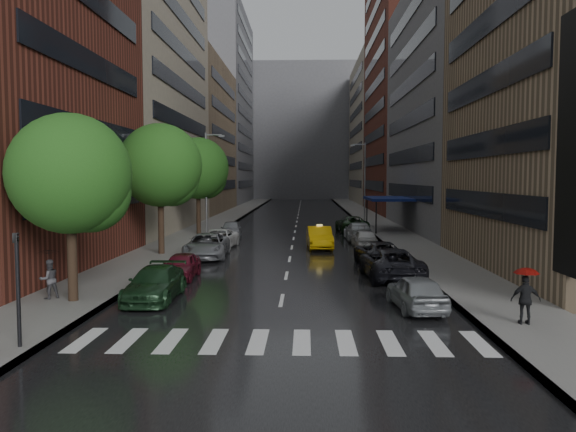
# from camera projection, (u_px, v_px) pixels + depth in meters

# --- Properties ---
(ground) EXTENTS (220.00, 220.00, 0.00)m
(ground) POSITION_uv_depth(u_px,v_px,m) (277.00, 325.00, 19.90)
(ground) COLOR gray
(ground) RESTS_ON ground
(road) EXTENTS (14.00, 140.00, 0.01)m
(road) POSITION_uv_depth(u_px,v_px,m) (297.00, 219.00, 69.75)
(road) COLOR black
(road) RESTS_ON ground
(sidewalk_left) EXTENTS (4.00, 140.00, 0.15)m
(sidewalk_left) POSITION_uv_depth(u_px,v_px,m) (225.00, 218.00, 70.02)
(sidewalk_left) COLOR gray
(sidewalk_left) RESTS_ON ground
(sidewalk_right) EXTENTS (4.00, 140.00, 0.15)m
(sidewalk_right) POSITION_uv_depth(u_px,v_px,m) (370.00, 219.00, 69.47)
(sidewalk_right) COLOR gray
(sidewalk_right) RESTS_ON ground
(crosswalk) EXTENTS (13.15, 2.80, 0.01)m
(crosswalk) POSITION_uv_depth(u_px,v_px,m) (280.00, 341.00, 17.90)
(crosswalk) COLOR silver
(crosswalk) RESTS_ON ground
(buildings_left) EXTENTS (8.00, 108.00, 38.00)m
(buildings_left) POSITION_uv_depth(u_px,v_px,m) (190.00, 99.00, 77.86)
(buildings_left) COLOR maroon
(buildings_left) RESTS_ON ground
(buildings_right) EXTENTS (8.05, 109.10, 36.00)m
(buildings_right) POSITION_uv_depth(u_px,v_px,m) (410.00, 104.00, 74.92)
(buildings_right) COLOR #937A5B
(buildings_right) RESTS_ON ground
(building_far) EXTENTS (40.00, 14.00, 32.00)m
(building_far) POSITION_uv_depth(u_px,v_px,m) (301.00, 133.00, 136.44)
(building_far) COLOR slate
(building_far) RESTS_ON ground
(tree_near) EXTENTS (4.93, 4.93, 7.85)m
(tree_near) POSITION_uv_depth(u_px,v_px,m) (70.00, 174.00, 22.85)
(tree_near) COLOR #382619
(tree_near) RESTS_ON ground
(tree_mid) EXTENTS (5.51, 5.51, 8.79)m
(tree_mid) POSITION_uv_depth(u_px,v_px,m) (160.00, 165.00, 37.04)
(tree_mid) COLOR #382619
(tree_mid) RESTS_ON ground
(tree_far) EXTENTS (5.51, 5.51, 8.79)m
(tree_far) POSITION_uv_depth(u_px,v_px,m) (198.00, 168.00, 50.10)
(tree_far) COLOR #382619
(tree_far) RESTS_ON ground
(taxi) EXTENTS (1.99, 5.01, 1.62)m
(taxi) POSITION_uv_depth(u_px,v_px,m) (319.00, 238.00, 41.13)
(taxi) COLOR #E1AA0B
(taxi) RESTS_ON ground
(parked_cars_left) EXTENTS (2.90, 29.25, 1.57)m
(parked_cars_left) POSITION_uv_depth(u_px,v_px,m) (206.00, 247.00, 36.18)
(parked_cars_left) COLOR #18351D
(parked_cars_left) RESTS_ON ground
(parked_cars_right) EXTENTS (3.09, 36.15, 1.61)m
(parked_cars_right) POSITION_uv_depth(u_px,v_px,m) (369.00, 243.00, 38.44)
(parked_cars_right) COLOR gray
(parked_cars_right) RESTS_ON ground
(ped_black_umbrella) EXTENTS (1.01, 1.01, 2.09)m
(ped_black_umbrella) POSITION_uv_depth(u_px,v_px,m) (49.00, 269.00, 23.48)
(ped_black_umbrella) COLOR #47464B
(ped_black_umbrella) RESTS_ON sidewalk_left
(ped_red_umbrella) EXTENTS (1.03, 0.82, 2.01)m
(ped_red_umbrella) POSITION_uv_depth(u_px,v_px,m) (526.00, 291.00, 19.40)
(ped_red_umbrella) COLOR black
(ped_red_umbrella) RESTS_ON sidewalk_right
(traffic_light) EXTENTS (0.18, 0.15, 3.45)m
(traffic_light) POSITION_uv_depth(u_px,v_px,m) (18.00, 278.00, 16.76)
(traffic_light) COLOR black
(traffic_light) RESTS_ON sidewalk_left
(street_lamp_left) EXTENTS (1.74, 0.22, 9.00)m
(street_lamp_left) POSITION_uv_depth(u_px,v_px,m) (207.00, 181.00, 49.71)
(street_lamp_left) COLOR gray
(street_lamp_left) RESTS_ON sidewalk_left
(street_lamp_right) EXTENTS (1.74, 0.22, 9.00)m
(street_lamp_right) POSITION_uv_depth(u_px,v_px,m) (364.00, 180.00, 64.18)
(street_lamp_right) COLOR gray
(street_lamp_right) RESTS_ON sidewalk_right
(awning) EXTENTS (4.00, 8.00, 3.12)m
(awning) POSITION_uv_depth(u_px,v_px,m) (388.00, 199.00, 54.30)
(awning) COLOR navy
(awning) RESTS_ON sidewalk_right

